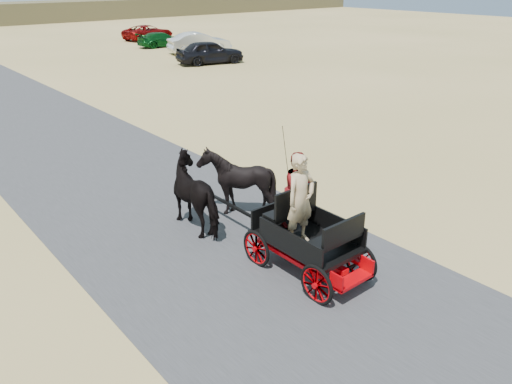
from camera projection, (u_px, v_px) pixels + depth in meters
ground at (268, 276)px, 9.93m from camera, size 140.00×140.00×0.00m
road at (268, 276)px, 9.93m from camera, size 6.00×140.00×0.01m
carriage at (307, 255)px, 9.97m from camera, size 1.30×2.40×0.72m
horse_left at (199, 193)px, 11.56m from camera, size 0.91×2.01×1.70m
horse_right at (237, 182)px, 12.21m from camera, size 1.37×1.54×1.70m
driver_man at (301, 200)px, 9.38m from camera, size 0.66×0.43×1.80m
passenger_woman at (299, 189)px, 10.11m from camera, size 0.77×0.60×1.58m
car_a at (210, 52)px, 33.29m from camera, size 4.76×2.77×1.52m
car_b at (199, 43)px, 37.71m from camera, size 4.94×2.79×1.54m
car_c at (162, 40)px, 41.16m from camera, size 4.08×1.75×1.17m
car_d at (148, 32)px, 45.56m from camera, size 5.00×2.83×1.32m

